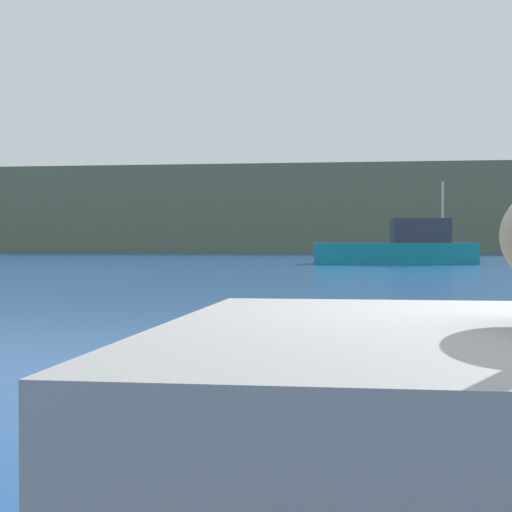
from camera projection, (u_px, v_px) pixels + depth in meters
name	position (u px, v px, depth m)	size (l,w,h in m)	color
hillside_backdrop	(387.00, 210.00, 84.45)	(140.00, 14.41, 8.40)	#5B664C
fishing_boat_teal	(400.00, 248.00, 41.39)	(8.00, 3.13, 4.02)	teal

